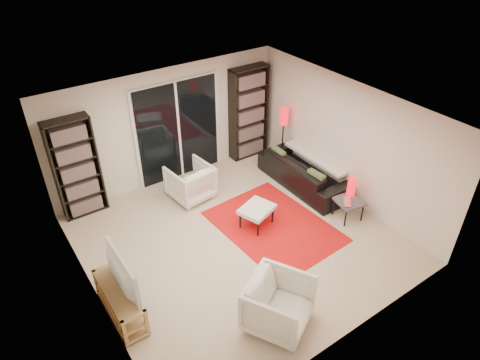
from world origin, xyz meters
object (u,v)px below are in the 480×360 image
at_px(armchair_front, 279,304).
at_px(floor_lamp, 284,122).
at_px(tv_stand, 120,301).
at_px(bookshelf_right, 249,113).
at_px(ottoman, 257,210).
at_px(sofa, 304,172).
at_px(bookshelf_left, 76,168).
at_px(side_table, 349,202).
at_px(armchair_back, 190,182).

height_order(armchair_front, floor_lamp, floor_lamp).
bearing_deg(tv_stand, bookshelf_right, 32.81).
bearing_deg(ottoman, sofa, 17.65).
height_order(bookshelf_right, tv_stand, bookshelf_right).
distance_m(tv_stand, armchair_front, 2.26).
relative_size(bookshelf_left, sofa, 0.92).
relative_size(bookshelf_right, floor_lamp, 1.54).
bearing_deg(bookshelf_left, side_table, -37.06).
bearing_deg(ottoman, armchair_front, -118.70).
relative_size(armchair_back, side_table, 1.45).
relative_size(sofa, side_table, 3.85).
relative_size(tv_stand, sofa, 0.56).
distance_m(armchair_back, armchair_front, 3.43).
bearing_deg(sofa, armchair_back, 66.31).
bearing_deg(bookshelf_right, tv_stand, -147.19).
bearing_deg(bookshelf_left, armchair_back, -21.34).
bearing_deg(side_table, floor_lamp, 84.25).
height_order(bookshelf_left, ottoman, bookshelf_left).
height_order(bookshelf_right, armchair_front, bookshelf_right).
relative_size(bookshelf_right, side_table, 3.83).
distance_m(sofa, armchair_front, 3.60).
bearing_deg(bookshelf_right, armchair_back, -159.20).
distance_m(tv_stand, ottoman, 2.85).
xyz_separation_m(sofa, armchair_front, (-2.65, -2.43, 0.08)).
distance_m(bookshelf_right, armchair_back, 2.20).
bearing_deg(armchair_front, armchair_back, 52.70).
distance_m(bookshelf_right, floor_lamp, 0.86).
xyz_separation_m(armchair_back, armchair_front, (-0.50, -3.39, 0.03)).
xyz_separation_m(tv_stand, sofa, (4.40, 1.01, 0.05)).
bearing_deg(sofa, bookshelf_right, 6.85).
bearing_deg(bookshelf_left, ottoman, -41.98).
height_order(bookshelf_left, bookshelf_right, bookshelf_right).
height_order(bookshelf_right, armchair_back, bookshelf_right).
bearing_deg(bookshelf_right, floor_lamp, -65.37).
bearing_deg(tv_stand, bookshelf_left, 82.50).
height_order(tv_stand, armchair_front, armchair_front).
relative_size(ottoman, floor_lamp, 0.53).
height_order(sofa, armchair_back, armchair_back).
relative_size(armchair_front, ottoman, 1.18).
relative_size(ottoman, side_table, 1.32).
bearing_deg(tv_stand, sofa, 12.98).
height_order(bookshelf_right, sofa, bookshelf_right).
bearing_deg(armchair_back, floor_lamp, 172.55).
relative_size(bookshelf_right, ottoman, 2.89).
bearing_deg(armchair_front, bookshelf_right, 30.43).
distance_m(bookshelf_left, armchair_back, 2.13).
relative_size(sofa, ottoman, 2.91).
distance_m(bookshelf_left, ottoman, 3.36).
distance_m(tv_stand, floor_lamp, 5.02).
bearing_deg(bookshelf_left, floor_lamp, -10.52).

